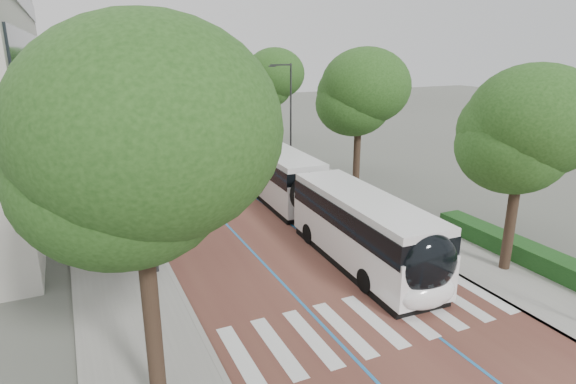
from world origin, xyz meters
name	(u,v)px	position (x,y,z in m)	size (l,w,h in m)	color
ground	(386,337)	(0.00, 0.00, 0.00)	(160.00, 160.00, 0.00)	#51544C
road	(160,138)	(0.00, 40.00, 0.01)	(11.00, 140.00, 0.02)	#552C26
sidewalk_left	(84,143)	(-7.50, 40.00, 0.06)	(4.00, 140.00, 0.12)	gray
sidewalk_right	(228,132)	(7.50, 40.00, 0.06)	(4.00, 140.00, 0.12)	gray
kerb_left	(104,142)	(-5.60, 40.00, 0.06)	(0.20, 140.00, 0.14)	gray
kerb_right	(212,133)	(5.60, 40.00, 0.06)	(0.20, 140.00, 0.14)	gray
zebra_crossing	(374,320)	(0.20, 1.00, 0.03)	(10.55, 3.60, 0.01)	silver
lane_line_left	(145,139)	(-1.60, 40.00, 0.02)	(0.12, 126.00, 0.01)	#226BAB
lane_line_right	(176,137)	(1.60, 40.00, 0.02)	(0.12, 126.00, 0.01)	#226BAB
hedge	(570,272)	(9.10, 0.00, 0.52)	(1.20, 14.00, 0.80)	#163D15
streetlight_far	(289,108)	(6.62, 22.00, 4.82)	(1.82, 0.20, 8.00)	#303133
lamp_post_left	(150,182)	(-6.10, 8.00, 4.12)	(0.14, 0.14, 8.00)	#303133
trees_left	(84,87)	(-7.50, 24.78, 6.66)	(6.15, 61.13, 9.93)	black
trees_right	(308,90)	(7.70, 20.86, 6.21)	(5.50, 47.15, 8.76)	black
lead_bus	(324,205)	(2.51, 8.95, 1.63)	(3.30, 18.49, 3.20)	black
bus_queued_0	(222,146)	(2.24, 25.28, 1.62)	(3.11, 12.50, 3.20)	white
bus_queued_1	(184,124)	(2.14, 37.76, 1.62)	(2.94, 12.48, 3.20)	white
bus_queued_2	(160,109)	(2.13, 51.02, 1.62)	(2.60, 12.41, 3.20)	white
bus_queued_3	(145,99)	(2.26, 63.59, 1.62)	(2.75, 12.44, 3.20)	white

